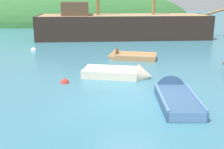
{
  "coord_description": "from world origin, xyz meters",
  "views": [
    {
      "loc": [
        -1.09,
        -9.49,
        3.67
      ],
      "look_at": [
        -0.54,
        2.62,
        0.22
      ],
      "focal_mm": 44.62,
      "sensor_mm": 36.0,
      "label": 1
    }
  ],
  "objects_px": {
    "rowboat_outer_left": "(174,97)",
    "rowboat_near_dock": "(122,75)",
    "rowboat_far": "(127,57)",
    "sailing_ship": "(121,29)",
    "buoy_red": "(65,83)",
    "buoy_white": "(34,50)"
  },
  "relations": [
    {
      "from": "rowboat_far",
      "to": "buoy_red",
      "type": "bearing_deg",
      "value": 70.05
    },
    {
      "from": "rowboat_near_dock",
      "to": "buoy_white",
      "type": "bearing_deg",
      "value": 141.69
    },
    {
      "from": "rowboat_near_dock",
      "to": "buoy_white",
      "type": "height_order",
      "value": "rowboat_near_dock"
    },
    {
      "from": "rowboat_near_dock",
      "to": "buoy_white",
      "type": "xyz_separation_m",
      "value": [
        -5.59,
        6.86,
        -0.12
      ]
    },
    {
      "from": "rowboat_outer_left",
      "to": "buoy_white",
      "type": "distance_m",
      "value": 12.21
    },
    {
      "from": "rowboat_far",
      "to": "buoy_white",
      "type": "relative_size",
      "value": 8.14
    },
    {
      "from": "rowboat_near_dock",
      "to": "sailing_ship",
      "type": "bearing_deg",
      "value": 98.16
    },
    {
      "from": "rowboat_far",
      "to": "buoy_red",
      "type": "distance_m",
      "value": 5.58
    },
    {
      "from": "rowboat_near_dock",
      "to": "buoy_red",
      "type": "xyz_separation_m",
      "value": [
        -2.55,
        -0.71,
        -0.12
      ]
    },
    {
      "from": "sailing_ship",
      "to": "rowboat_far",
      "type": "bearing_deg",
      "value": -93.82
    },
    {
      "from": "buoy_white",
      "to": "rowboat_outer_left",
      "type": "bearing_deg",
      "value": -53.43
    },
    {
      "from": "rowboat_outer_left",
      "to": "rowboat_near_dock",
      "type": "xyz_separation_m",
      "value": [
        -1.68,
        2.94,
        0.01
      ]
    },
    {
      "from": "sailing_ship",
      "to": "buoy_white",
      "type": "relative_size",
      "value": 45.55
    },
    {
      "from": "buoy_red",
      "to": "rowboat_far",
      "type": "bearing_deg",
      "value": 55.44
    },
    {
      "from": "rowboat_outer_left",
      "to": "buoy_red",
      "type": "bearing_deg",
      "value": 65.29
    },
    {
      "from": "rowboat_outer_left",
      "to": "rowboat_far",
      "type": "relative_size",
      "value": 1.09
    },
    {
      "from": "buoy_white",
      "to": "buoy_red",
      "type": "distance_m",
      "value": 8.17
    },
    {
      "from": "rowboat_far",
      "to": "rowboat_near_dock",
      "type": "distance_m",
      "value": 3.93
    },
    {
      "from": "buoy_white",
      "to": "buoy_red",
      "type": "relative_size",
      "value": 1.06
    },
    {
      "from": "rowboat_outer_left",
      "to": "buoy_red",
      "type": "xyz_separation_m",
      "value": [
        -4.23,
        2.23,
        -0.11
      ]
    },
    {
      "from": "sailing_ship",
      "to": "rowboat_outer_left",
      "type": "height_order",
      "value": "sailing_ship"
    },
    {
      "from": "sailing_ship",
      "to": "buoy_red",
      "type": "distance_m",
      "value": 13.64
    }
  ]
}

